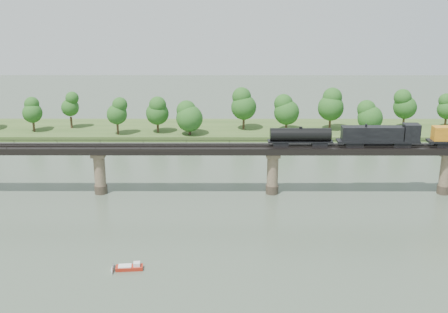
{
  "coord_description": "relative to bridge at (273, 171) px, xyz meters",
  "views": [
    {
      "loc": [
        -10.96,
        -92.53,
        47.71
      ],
      "look_at": [
        -11.23,
        30.0,
        9.0
      ],
      "focal_mm": 45.0,
      "sensor_mm": 36.0,
      "label": 1
    }
  ],
  "objects": [
    {
      "name": "freight_train",
      "position": [
        37.65,
        -0.0,
        8.52
      ],
      "size": [
        75.56,
        2.94,
        5.2
      ],
      "color": "black",
      "rests_on": "bridge"
    },
    {
      "name": "bridge",
      "position": [
        0.0,
        0.0,
        0.0
      ],
      "size": [
        236.0,
        30.0,
        11.5
      ],
      "color": "#473A2D",
      "rests_on": "ground"
    },
    {
      "name": "bridge_superstructure",
      "position": [
        0.0,
        0.0,
        6.33
      ],
      "size": [
        220.0,
        4.9,
        0.75
      ],
      "color": "black",
      "rests_on": "bridge"
    },
    {
      "name": "ground",
      "position": [
        0.0,
        -30.0,
        -5.46
      ],
      "size": [
        400.0,
        400.0,
        0.0
      ],
      "primitive_type": "plane",
      "color": "#3C4A3A",
      "rests_on": "ground"
    },
    {
      "name": "motorboat",
      "position": [
        -27.4,
        -36.27,
        -5.01
      ],
      "size": [
        4.77,
        2.09,
        1.3
      ],
      "rotation": [
        0.0,
        0.0,
        0.09
      ],
      "color": "#9E2012",
      "rests_on": "ground"
    },
    {
      "name": "far_bank",
      "position": [
        0.0,
        55.0,
        -4.66
      ],
      "size": [
        300.0,
        24.0,
        1.6
      ],
      "primitive_type": "cube",
      "color": "#365120",
      "rests_on": "ground"
    },
    {
      "name": "far_treeline",
      "position": [
        -8.21,
        50.52,
        3.37
      ],
      "size": [
        289.06,
        17.54,
        13.6
      ],
      "color": "#382619",
      "rests_on": "far_bank"
    }
  ]
}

